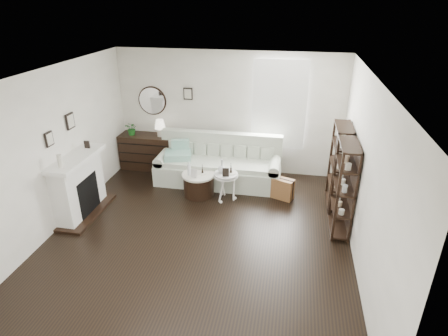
% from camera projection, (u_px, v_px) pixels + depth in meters
% --- Properties ---
extents(room, '(5.50, 5.50, 5.50)m').
position_uv_depth(room, '(262.00, 105.00, 7.99)').
color(room, black).
rests_on(room, ground).
extents(fireplace, '(0.50, 1.40, 1.84)m').
position_uv_depth(fireplace, '(80.00, 188.00, 6.82)').
color(fireplace, white).
rests_on(fireplace, ground).
extents(shelf_unit_far, '(0.30, 0.80, 1.60)m').
position_uv_depth(shelf_unit_far, '(339.00, 166.00, 7.04)').
color(shelf_unit_far, black).
rests_on(shelf_unit_far, ground).
extents(shelf_unit_near, '(0.30, 0.80, 1.60)m').
position_uv_depth(shelf_unit_near, '(344.00, 188.00, 6.23)').
color(shelf_unit_near, black).
rests_on(shelf_unit_near, ground).
extents(sofa, '(2.65, 0.92, 1.03)m').
position_uv_depth(sofa, '(219.00, 167.00, 8.11)').
color(sofa, beige).
rests_on(sofa, ground).
extents(quilt, '(0.64, 0.57, 0.14)m').
position_uv_depth(quilt, '(178.00, 155.00, 8.03)').
color(quilt, '#268C70').
rests_on(quilt, sofa).
extents(suitcase, '(0.67, 0.43, 0.43)m').
position_uv_depth(suitcase, '(278.00, 187.00, 7.52)').
color(suitcase, brown).
rests_on(suitcase, ground).
extents(dresser, '(1.22, 0.52, 0.81)m').
position_uv_depth(dresser, '(148.00, 151.00, 8.73)').
color(dresser, black).
rests_on(dresser, ground).
extents(table_lamp, '(0.31, 0.31, 0.39)m').
position_uv_depth(table_lamp, '(160.00, 128.00, 8.42)').
color(table_lamp, '#F5EACE').
rests_on(table_lamp, dresser).
extents(potted_plant, '(0.32, 0.29, 0.31)m').
position_uv_depth(potted_plant, '(132.00, 129.00, 8.50)').
color(potted_plant, '#1B611D').
rests_on(potted_plant, dresser).
extents(drum_table, '(0.67, 0.67, 0.46)m').
position_uv_depth(drum_table, '(199.00, 184.00, 7.60)').
color(drum_table, black).
rests_on(drum_table, ground).
extents(pedestal_table, '(0.48, 0.48, 0.58)m').
position_uv_depth(pedestal_table, '(226.00, 176.00, 7.29)').
color(pedestal_table, white).
rests_on(pedestal_table, ground).
extents(eiffel_drum, '(0.12, 0.12, 0.17)m').
position_uv_depth(eiffel_drum, '(202.00, 169.00, 7.49)').
color(eiffel_drum, black).
rests_on(eiffel_drum, drum_table).
extents(bottle_drum, '(0.07, 0.07, 0.29)m').
position_uv_depth(bottle_drum, '(189.00, 168.00, 7.40)').
color(bottle_drum, silver).
rests_on(bottle_drum, drum_table).
extents(card_frame_drum, '(0.14, 0.08, 0.18)m').
position_uv_depth(card_frame_drum, '(194.00, 173.00, 7.32)').
color(card_frame_drum, silver).
rests_on(card_frame_drum, drum_table).
extents(eiffel_ped, '(0.14, 0.14, 0.19)m').
position_uv_depth(eiffel_ped, '(231.00, 169.00, 7.24)').
color(eiffel_ped, black).
rests_on(eiffel_ped, pedestal_table).
extents(flask_ped, '(0.15, 0.15, 0.28)m').
position_uv_depth(flask_ped, '(222.00, 166.00, 7.24)').
color(flask_ped, silver).
rests_on(flask_ped, pedestal_table).
extents(card_frame_ped, '(0.13, 0.07, 0.17)m').
position_uv_depth(card_frame_ped, '(226.00, 172.00, 7.11)').
color(card_frame_ped, black).
rests_on(card_frame_ped, pedestal_table).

